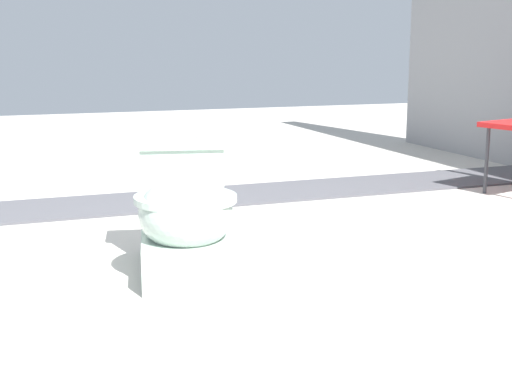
# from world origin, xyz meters

# --- Properties ---
(ground_plane) EXTENTS (14.00, 14.00, 0.00)m
(ground_plane) POSITION_xyz_m (0.00, 0.00, 0.00)
(ground_plane) COLOR #B7B2A8
(gravel_strip) EXTENTS (0.56, 8.00, 0.01)m
(gravel_strip) POSITION_xyz_m (-1.24, 0.50, 0.01)
(gravel_strip) COLOR #4C4C51
(gravel_strip) RESTS_ON ground
(toilet) EXTENTS (0.69, 0.49, 0.52)m
(toilet) POSITION_xyz_m (0.07, -0.15, 0.22)
(toilet) COLOR #B2C6B7
(toilet) RESTS_ON ground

